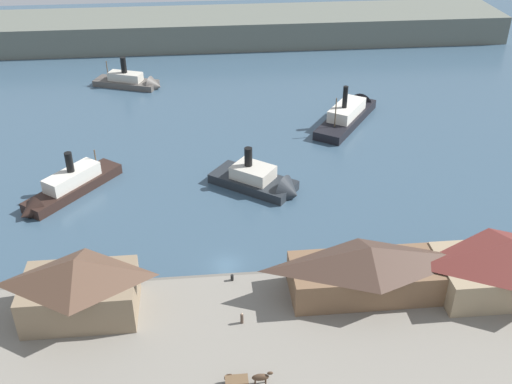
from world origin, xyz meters
name	(u,v)px	position (x,y,z in m)	size (l,w,h in m)	color
ground_plane	(227,265)	(0.00, 0.00, 0.00)	(320.00, 320.00, 0.00)	#385166
quay_promenade	(237,378)	(0.00, -22.00, 0.60)	(110.00, 36.00, 1.20)	gray
seawall_edge	(228,278)	(0.00, -3.60, 0.50)	(110.00, 0.80, 1.00)	#666159
ferry_shed_customs_shed	(79,286)	(-19.31, -9.58, 5.61)	(14.65, 9.53, 8.68)	#847056
ferry_shed_east_terminal	(368,269)	(18.66, -9.18, 5.01)	(21.27, 8.57, 7.49)	brown
ferry_shed_central_terminal	(511,265)	(38.12, -10.39, 5.13)	(20.23, 10.73, 7.74)	#998466
horse_cart	(246,379)	(0.90, -23.72, 2.13)	(5.55, 1.55, 1.87)	brown
pedestrian_near_east_shed	(242,318)	(1.24, -13.63, 1.95)	(0.41, 0.41, 1.65)	#4C3D33
mooring_post_east	(232,278)	(0.54, -5.02, 1.65)	(0.44, 0.44, 0.90)	black
ferry_departing_north	(65,189)	(-27.04, 22.18, 1.60)	(16.74, 19.35, 9.06)	black
ferry_approaching_east	(263,182)	(7.79, 21.24, 1.40)	(17.23, 15.24, 9.63)	#23282D
ferry_outer_harbor	(133,82)	(-19.11, 74.15, 1.27)	(18.06, 10.88, 9.09)	#514C47
ferry_mid_harbor	(350,112)	(30.50, 49.61, 1.59)	(18.59, 23.47, 10.87)	black
far_headland	(205,28)	(0.00, 110.00, 4.00)	(180.00, 24.00, 8.00)	#60665B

